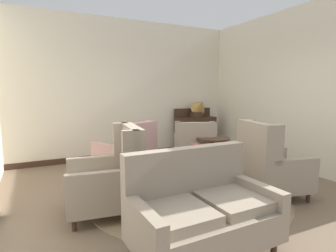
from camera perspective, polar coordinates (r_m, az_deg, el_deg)
ground at (r=3.94m, az=6.52°, el=-15.79°), size 8.57×8.57×0.00m
wall_back at (r=6.40m, az=-8.54°, el=7.59°), size 5.39×0.08×3.15m
wall_right at (r=6.07m, az=23.04°, el=7.10°), size 0.08×4.29×3.15m
baseboard_back at (r=6.52m, az=-8.13°, el=-5.85°), size 5.23×0.03×0.12m
area_rug at (r=4.17m, az=4.20°, el=-14.31°), size 2.91×2.91×0.01m
coffee_table at (r=3.91m, az=4.97°, el=-9.33°), size 0.96×0.96×0.51m
porcelain_vase at (r=3.83m, az=5.69°, el=-6.34°), size 0.17×0.17×0.31m
settee at (r=2.73m, az=7.05°, el=-17.40°), size 1.39×0.81×0.98m
armchair_far_left at (r=4.24m, az=20.54°, el=-7.90°), size 0.99×0.95×1.12m
armchair_near_sideboard at (r=5.01m, az=-8.49°, el=-5.69°), size 1.14×1.17×1.00m
armchair_foreground_right at (r=5.25m, az=5.49°, el=-4.93°), size 1.03×1.06×0.98m
armchair_beside_settee at (r=3.56m, az=-11.99°, el=-10.71°), size 0.99×0.95×1.11m
side_table at (r=4.95m, az=9.43°, el=-5.63°), size 0.60×0.60×0.72m
sideboard at (r=6.94m, az=5.79°, el=-1.26°), size 1.06×0.35×1.11m
gramophone at (r=6.82m, az=6.65°, el=4.08°), size 0.45×0.54×0.56m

